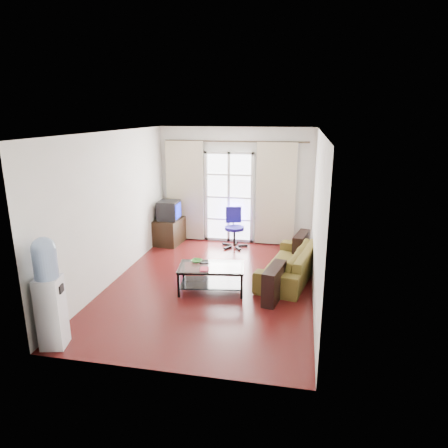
# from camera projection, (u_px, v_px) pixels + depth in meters

# --- Properties ---
(floor) EXTENTS (5.20, 5.20, 0.00)m
(floor) POSITION_uv_depth(u_px,v_px,m) (211.00, 284.00, 7.26)
(floor) COLOR #571714
(floor) RESTS_ON ground
(ceiling) EXTENTS (5.20, 5.20, 0.00)m
(ceiling) POSITION_uv_depth(u_px,v_px,m) (210.00, 132.00, 6.53)
(ceiling) COLOR white
(ceiling) RESTS_ON wall_back
(wall_back) EXTENTS (3.60, 0.02, 2.70)m
(wall_back) POSITION_uv_depth(u_px,v_px,m) (236.00, 186.00, 9.35)
(wall_back) COLOR white
(wall_back) RESTS_ON floor
(wall_front) EXTENTS (3.60, 0.02, 2.70)m
(wall_front) POSITION_uv_depth(u_px,v_px,m) (158.00, 267.00, 4.44)
(wall_front) COLOR white
(wall_front) RESTS_ON floor
(wall_left) EXTENTS (0.02, 5.20, 2.70)m
(wall_left) POSITION_uv_depth(u_px,v_px,m) (114.00, 207.00, 7.23)
(wall_left) COLOR white
(wall_left) RESTS_ON floor
(wall_right) EXTENTS (0.02, 5.20, 2.70)m
(wall_right) POSITION_uv_depth(u_px,v_px,m) (317.00, 217.00, 6.56)
(wall_right) COLOR white
(wall_right) RESTS_ON floor
(french_door) EXTENTS (1.16, 0.06, 2.15)m
(french_door) POSITION_uv_depth(u_px,v_px,m) (229.00, 197.00, 9.40)
(french_door) COLOR white
(french_door) RESTS_ON wall_back
(curtain_rod) EXTENTS (3.30, 0.04, 0.04)m
(curtain_rod) POSITION_uv_depth(u_px,v_px,m) (235.00, 141.00, 8.98)
(curtain_rod) COLOR #4C3F2D
(curtain_rod) RESTS_ON wall_back
(curtain_left) EXTENTS (0.90, 0.07, 2.35)m
(curtain_left) POSITION_uv_depth(u_px,v_px,m) (185.00, 191.00, 9.50)
(curtain_left) COLOR beige
(curtain_left) RESTS_ON curtain_rod
(curtain_right) EXTENTS (0.90, 0.07, 2.35)m
(curtain_right) POSITION_uv_depth(u_px,v_px,m) (276.00, 195.00, 9.10)
(curtain_right) COLOR beige
(curtain_right) RESTS_ON curtain_rod
(radiator) EXTENTS (0.64, 0.12, 0.64)m
(radiator) POSITION_uv_depth(u_px,v_px,m) (268.00, 230.00, 9.38)
(radiator) COLOR #9FA0A2
(radiator) RESTS_ON floor
(sofa) EXTENTS (2.32, 1.59, 0.59)m
(sofa) POSITION_uv_depth(u_px,v_px,m) (289.00, 262.00, 7.48)
(sofa) COLOR olive
(sofa) RESTS_ON floor
(coffee_table) EXTENTS (1.20, 0.79, 0.45)m
(coffee_table) POSITION_uv_depth(u_px,v_px,m) (211.00, 275.00, 6.92)
(coffee_table) COLOR silver
(coffee_table) RESTS_ON floor
(bowl) EXTENTS (0.27, 0.27, 0.05)m
(bowl) POSITION_uv_depth(u_px,v_px,m) (197.00, 261.00, 7.05)
(bowl) COLOR #369555
(bowl) RESTS_ON coffee_table
(book) EXTENTS (0.22, 0.25, 0.02)m
(book) POSITION_uv_depth(u_px,v_px,m) (200.00, 269.00, 6.72)
(book) COLOR #B52E16
(book) RESTS_ON coffee_table
(remote) EXTENTS (0.17, 0.09, 0.02)m
(remote) POSITION_uv_depth(u_px,v_px,m) (205.00, 263.00, 6.99)
(remote) COLOR black
(remote) RESTS_ON coffee_table
(tv_stand) EXTENTS (0.62, 0.86, 0.60)m
(tv_stand) POSITION_uv_depth(u_px,v_px,m) (170.00, 231.00, 9.46)
(tv_stand) COLOR black
(tv_stand) RESTS_ON floor
(crt_tv) EXTENTS (0.50, 0.49, 0.44)m
(crt_tv) POSITION_uv_depth(u_px,v_px,m) (168.00, 210.00, 9.25)
(crt_tv) COLOR black
(crt_tv) RESTS_ON tv_stand
(task_chair) EXTENTS (0.77, 0.77, 0.91)m
(task_chair) POSITION_uv_depth(u_px,v_px,m) (234.00, 235.00, 9.21)
(task_chair) COLOR black
(task_chair) RESTS_ON floor
(water_cooler) EXTENTS (0.37, 0.37, 1.52)m
(water_cooler) POSITION_uv_depth(u_px,v_px,m) (49.00, 291.00, 5.12)
(water_cooler) COLOR white
(water_cooler) RESTS_ON floor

